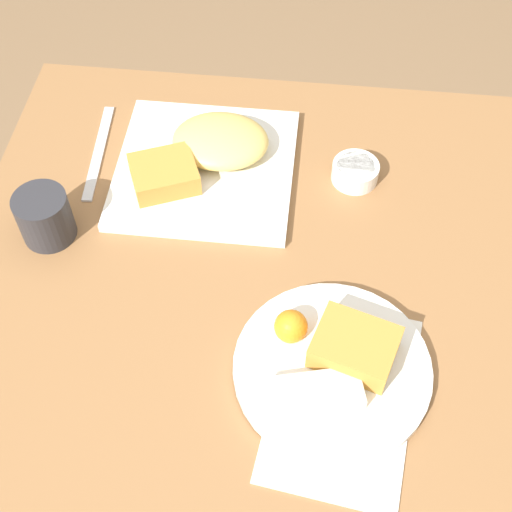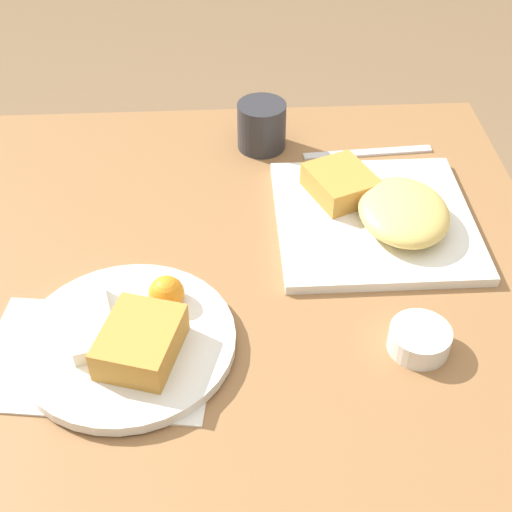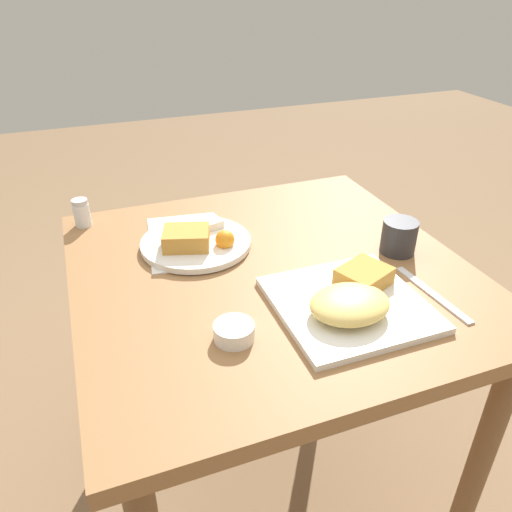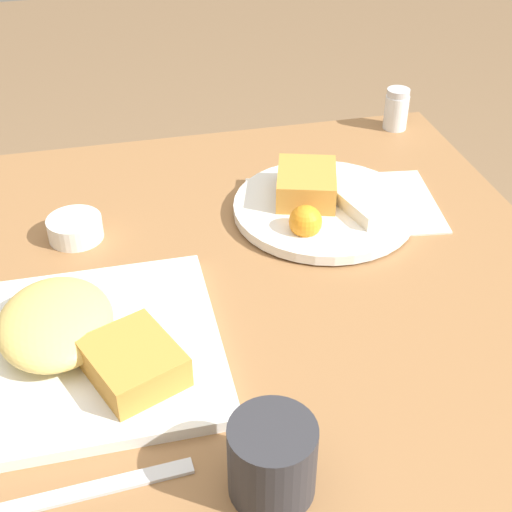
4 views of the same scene
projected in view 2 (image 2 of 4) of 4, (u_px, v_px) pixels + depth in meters
dining_table at (247, 322)px, 1.01m from camera, size 0.83×0.83×0.76m
menu_card at (99, 357)px, 0.83m from camera, size 0.21×0.29×0.00m
plate_square_near at (380, 212)px, 1.00m from camera, size 0.27×0.27×0.06m
plate_oval_far at (130, 337)px, 0.83m from camera, size 0.25×0.25×0.05m
sauce_ramekin at (419, 339)px, 0.83m from camera, size 0.07×0.07×0.03m
butter_knife at (368, 153)px, 1.14m from camera, size 0.03×0.21×0.00m
coffee_mug at (262, 126)px, 1.14m from camera, size 0.08×0.08×0.08m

